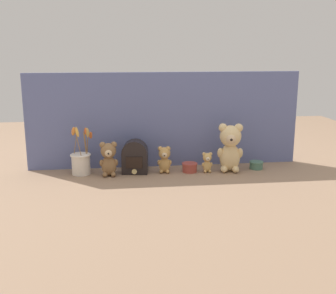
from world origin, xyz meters
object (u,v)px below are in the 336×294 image
at_px(vintage_radio, 135,157).
at_px(decorative_tin_tall, 256,165).
at_px(teddy_bear_medium, 109,158).
at_px(decorative_tin_short, 190,167).
at_px(teddy_bear_small, 165,159).
at_px(teddy_bear_tiny, 207,162).
at_px(flower_vase, 81,161).
at_px(teddy_bear_large, 230,146).

height_order(vintage_radio, decorative_tin_tall, vintage_radio).
distance_m(teddy_bear_medium, decorative_tin_short, 0.50).
bearing_deg(teddy_bear_small, teddy_bear_tiny, -4.99).
relative_size(teddy_bear_small, teddy_bear_tiny, 1.32).
distance_m(teddy_bear_medium, flower_vase, 0.18).
bearing_deg(decorative_tin_short, vintage_radio, 176.25).
bearing_deg(flower_vase, teddy_bear_medium, -17.21).
bearing_deg(decorative_tin_tall, teddy_bear_large, -172.37).
height_order(teddy_bear_small, decorative_tin_short, teddy_bear_small).
height_order(teddy_bear_tiny, decorative_tin_short, teddy_bear_tiny).
height_order(teddy_bear_large, teddy_bear_medium, teddy_bear_large).
relative_size(flower_vase, vintage_radio, 1.48).
bearing_deg(vintage_radio, teddy_bear_small, -4.71).
height_order(teddy_bear_medium, decorative_tin_short, teddy_bear_medium).
bearing_deg(teddy_bear_medium, flower_vase, 162.79).
relative_size(teddy_bear_small, decorative_tin_tall, 1.90).
bearing_deg(flower_vase, teddy_bear_small, -3.00).
bearing_deg(flower_vase, vintage_radio, -2.06).
xyz_separation_m(flower_vase, decorative_tin_short, (0.67, -0.03, -0.05)).
bearing_deg(vintage_radio, decorative_tin_tall, -0.54).
bearing_deg(decorative_tin_tall, teddy_bear_small, -179.25).
height_order(teddy_bear_large, teddy_bear_tiny, teddy_bear_large).
xyz_separation_m(teddy_bear_large, decorative_tin_tall, (0.18, 0.02, -0.13)).
xyz_separation_m(teddy_bear_small, teddy_bear_tiny, (0.26, -0.02, -0.02)).
height_order(teddy_bear_medium, decorative_tin_tall, teddy_bear_medium).
xyz_separation_m(teddy_bear_tiny, decorative_tin_tall, (0.33, 0.03, -0.04)).
bearing_deg(teddy_bear_large, teddy_bear_medium, -179.34).
xyz_separation_m(teddy_bear_large, decorative_tin_short, (-0.25, 0.01, -0.13)).
relative_size(teddy_bear_large, teddy_bear_small, 1.81).
xyz_separation_m(teddy_bear_medium, teddy_bear_small, (0.34, 0.03, -0.02)).
bearing_deg(decorative_tin_short, flower_vase, 177.08).
distance_m(flower_vase, decorative_tin_short, 0.67).
relative_size(teddy_bear_medium, decorative_tin_tall, 2.39).
xyz_separation_m(teddy_bear_large, teddy_bear_small, (-0.41, 0.02, -0.07)).
height_order(teddy_bear_tiny, flower_vase, flower_vase).
height_order(teddy_bear_medium, teddy_bear_tiny, teddy_bear_medium).
height_order(teddy_bear_medium, teddy_bear_small, teddy_bear_medium).
relative_size(teddy_bear_medium, teddy_bear_small, 1.26).
xyz_separation_m(teddy_bear_medium, teddy_bear_tiny, (0.60, 0.00, -0.04)).
bearing_deg(teddy_bear_large, decorative_tin_short, 177.85).
xyz_separation_m(teddy_bear_small, flower_vase, (-0.51, 0.03, -0.00)).
bearing_deg(decorative_tin_tall, teddy_bear_medium, -177.97).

